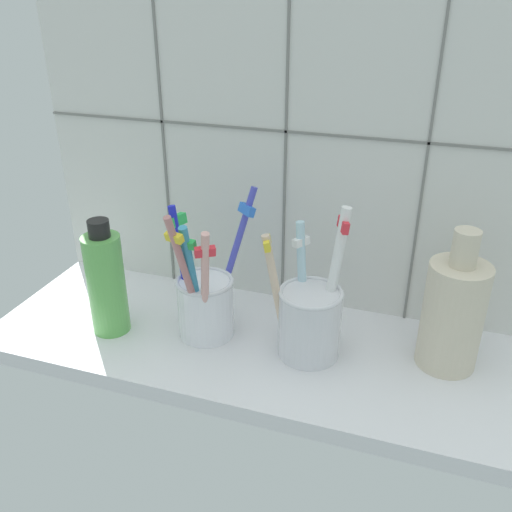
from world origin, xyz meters
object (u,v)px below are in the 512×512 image
Objects in this scene: soap_bottle at (106,282)px; toothbrush_cup_right at (309,317)px; toothbrush_cup_left at (205,300)px; ceramic_vase at (453,313)px.

toothbrush_cup_right is at bearing 7.09° from soap_bottle.
toothbrush_cup_left reaches higher than ceramic_vase.
toothbrush_cup_right is 1.09× the size of ceramic_vase.
ceramic_vase is 39.00cm from soap_bottle.
toothbrush_cup_left is at bearing -178.70° from toothbrush_cup_right.
toothbrush_cup_left is at bearing -173.14° from ceramic_vase.
ceramic_vase is 1.12× the size of soap_bottle.
toothbrush_cup_left is 11.72cm from soap_bottle.
toothbrush_cup_right is at bearing -168.57° from ceramic_vase.
ceramic_vase is at bearing 8.78° from soap_bottle.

